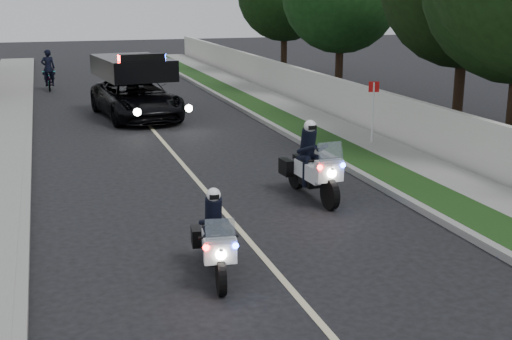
{
  "coord_description": "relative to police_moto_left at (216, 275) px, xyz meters",
  "views": [
    {
      "loc": [
        -3.54,
        -10.81,
        4.58
      ],
      "look_at": [
        0.6,
        2.12,
        1.0
      ],
      "focal_mm": 46.88,
      "sensor_mm": 36.0,
      "label": 1
    }
  ],
  "objects": [
    {
      "name": "curb_right",
      "position": [
        5.11,
        10.69,
        0.07
      ],
      "size": [
        0.2,
        60.0,
        0.15
      ],
      "primitive_type": "cube",
      "color": "gray",
      "rests_on": "ground"
    },
    {
      "name": "tree_right_d",
      "position": [
        10.6,
        18.3,
        0.0
      ],
      "size": [
        6.6,
        6.6,
        8.99
      ],
      "primitive_type": null,
      "rotation": [
        0.0,
        0.0,
        0.26
      ],
      "color": "#174216",
      "rests_on": "ground"
    },
    {
      "name": "cyclist",
      "position": [
        -2.21,
        24.26,
        0.0
      ],
      "size": [
        0.67,
        0.48,
        1.78
      ],
      "primitive_type": "imported",
      "rotation": [
        0.0,
        0.0,
        3.22
      ],
      "color": "black",
      "rests_on": "ground"
    },
    {
      "name": "curb_left",
      "position": [
        -3.09,
        10.69,
        0.07
      ],
      "size": [
        0.2,
        60.0,
        0.15
      ],
      "primitive_type": "cube",
      "color": "gray",
      "rests_on": "ground"
    },
    {
      "name": "bicycle",
      "position": [
        -2.21,
        24.26,
        0.0
      ],
      "size": [
        0.68,
        1.89,
        0.98
      ],
      "primitive_type": "imported",
      "rotation": [
        0.0,
        0.0,
        0.01
      ],
      "color": "black",
      "rests_on": "ground"
    },
    {
      "name": "tree_right_e",
      "position": [
        10.99,
        26.81,
        0.0
      ],
      "size": [
        6.64,
        6.64,
        8.96
      ],
      "primitive_type": null,
      "rotation": [
        0.0,
        0.0,
        -0.28
      ],
      "color": "black",
      "rests_on": "ground"
    },
    {
      "name": "police_suv",
      "position": [
        0.82,
        15.25,
        0.0
      ],
      "size": [
        3.22,
        5.79,
        2.68
      ],
      "primitive_type": "imported",
      "rotation": [
        0.0,
        0.0,
        0.13
      ],
      "color": "black",
      "rests_on": "ground"
    },
    {
      "name": "tree_right_a",
      "position": [
        10.51,
        5.97,
        0.0
      ],
      "size": [
        6.86,
        6.86,
        9.52
      ],
      "primitive_type": null,
      "rotation": [
        0.0,
        0.0,
        -0.23
      ],
      "color": "black",
      "rests_on": "ground"
    },
    {
      "name": "tree_right_c",
      "position": [
        11.27,
        9.8,
        0.0
      ],
      "size": [
        7.25,
        7.25,
        9.73
      ],
      "primitive_type": null,
      "rotation": [
        0.0,
        0.0,
        -0.29
      ],
      "color": "black",
      "rests_on": "ground"
    },
    {
      "name": "sidewalk_right",
      "position": [
        7.11,
        10.69,
        0.08
      ],
      "size": [
        1.4,
        60.0,
        0.16
      ],
      "primitive_type": "cube",
      "color": "gray",
      "rests_on": "ground"
    },
    {
      "name": "sign_post",
      "position": [
        7.01,
        7.98,
        0.0
      ],
      "size": [
        0.42,
        0.42,
        2.1
      ],
      "primitive_type": null,
      "rotation": [
        0.0,
        0.0,
        -0.32
      ],
      "color": "#AA0C13",
      "rests_on": "ground"
    },
    {
      "name": "property_wall",
      "position": [
        8.11,
        10.69,
        0.75
      ],
      "size": [
        0.22,
        60.0,
        1.5
      ],
      "primitive_type": "cube",
      "color": "beige",
      "rests_on": "ground"
    },
    {
      "name": "police_moto_right",
      "position": [
        3.22,
        3.61,
        0.0
      ],
      "size": [
        0.88,
        2.18,
        1.82
      ],
      "primitive_type": null,
      "rotation": [
        0.0,
        0.0,
        0.06
      ],
      "color": "silver",
      "rests_on": "ground"
    },
    {
      "name": "grass_verge",
      "position": [
        5.81,
        10.69,
        0.08
      ],
      "size": [
        1.2,
        60.0,
        0.16
      ],
      "primitive_type": "cube",
      "color": "#193814",
      "rests_on": "ground"
    },
    {
      "name": "police_moto_left",
      "position": [
        0.0,
        0.0,
        0.0
      ],
      "size": [
        0.85,
        1.83,
        1.5
      ],
      "primitive_type": null,
      "rotation": [
        0.0,
        0.0,
        -0.13
      ],
      "color": "silver",
      "rests_on": "ground"
    },
    {
      "name": "ground",
      "position": [
        1.01,
        0.69,
        0.0
      ],
      "size": [
        120.0,
        120.0,
        0.0
      ],
      "primitive_type": "plane",
      "color": "black",
      "rests_on": "ground"
    },
    {
      "name": "lane_marking",
      "position": [
        1.01,
        10.69,
        0.0
      ],
      "size": [
        0.12,
        50.0,
        0.01
      ],
      "primitive_type": "cube",
      "color": "#BFB78C",
      "rests_on": "ground"
    }
  ]
}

